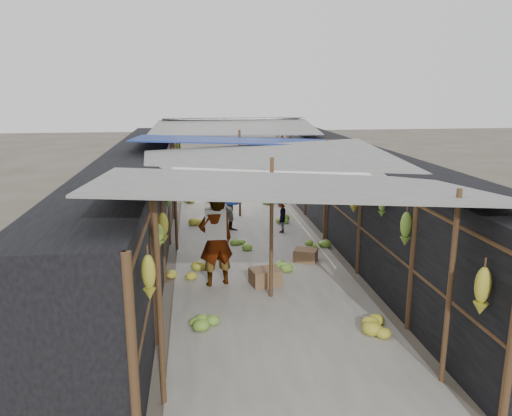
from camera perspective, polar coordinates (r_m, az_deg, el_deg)
name	(u,v)px	position (r m, az deg, el deg)	size (l,w,h in m)	color
ground	(307,392)	(6.80, 5.89, -20.20)	(80.00, 80.00, 0.00)	#6B6356
aisle_slab	(249,241)	(12.64, -0.75, -3.76)	(3.60, 16.00, 0.02)	#9E998E
stall_left	(138,200)	(12.35, -13.31, 0.93)	(1.40, 15.00, 2.30)	black
stall_right	(355,194)	(12.93, 11.21, 1.59)	(1.40, 15.00, 2.30)	black
crate_near	(265,277)	(9.85, 1.05, -7.91)	(0.56, 0.44, 0.33)	#92694A
crate_mid	(306,256)	(11.18, 5.69, -5.44)	(0.49, 0.39, 0.29)	#92694A
crate_back	(215,199)	(16.92, -4.75, 1.09)	(0.42, 0.35, 0.27)	#92694A
black_basin	(267,196)	(17.51, 1.26, 1.39)	(0.58, 0.58, 0.18)	black
vendor_elderly	(216,240)	(9.64, -4.61, -3.68)	(0.67, 0.44, 1.85)	white
shopper_blue	(230,205)	(13.30, -2.98, 0.31)	(0.71, 0.55, 1.46)	navy
vendor_seated	(281,216)	(13.23, 2.89, -0.86)	(0.62, 0.36, 0.96)	#4A4440
market_canopy	(249,144)	(12.48, -0.80, 7.29)	(5.62, 15.20, 2.77)	brown
hanging_bananas	(251,180)	(11.95, -0.56, 3.25)	(3.95, 14.33, 0.81)	gold
floor_bananas	(245,233)	(12.76, -1.23, -2.92)	(3.91, 10.07, 0.35)	olive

